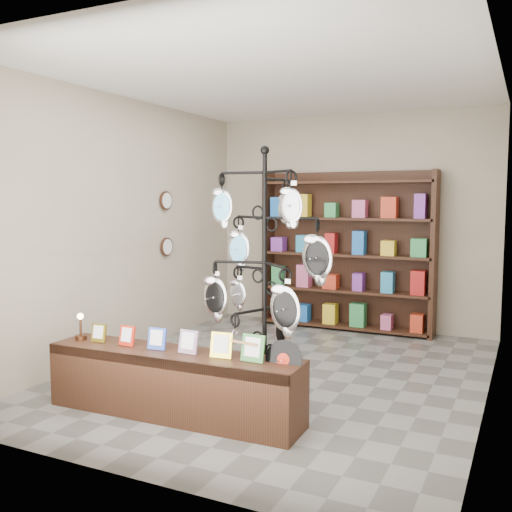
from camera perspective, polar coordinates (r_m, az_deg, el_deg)
The scene contains 6 objects.
ground at distance 6.10m, azimuth 2.48°, elevation -11.63°, with size 5.00×5.00×0.00m, color slate.
room_envelope at distance 5.82m, azimuth 2.56°, elevation 6.02°, with size 5.00×5.00×5.00m.
display_tree at distance 4.65m, azimuth 0.87°, elevation -0.73°, with size 1.17×1.13×2.24m.
front_shelf at distance 4.94m, azimuth -8.28°, elevation -12.48°, with size 2.26×0.52×0.80m.
back_shelving at distance 8.02m, azimuth 9.02°, elevation -0.01°, with size 2.42×0.36×2.20m.
wall_clocks at distance 7.49m, azimuth -8.97°, elevation 3.20°, with size 0.03×0.24×0.84m.
Camera 1 is at (2.30, -5.35, 1.82)m, focal length 40.00 mm.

